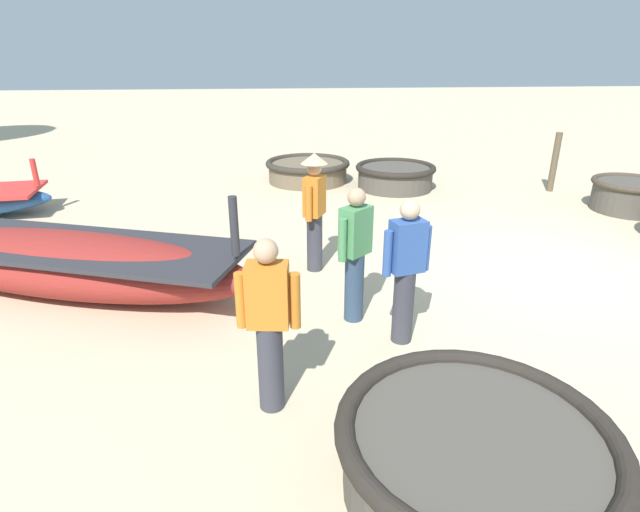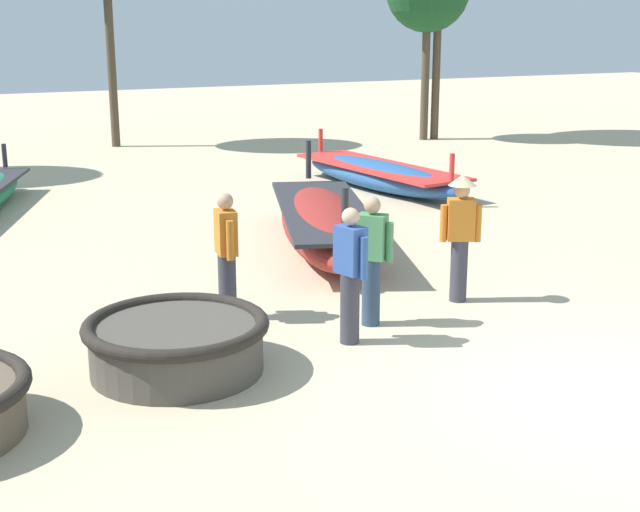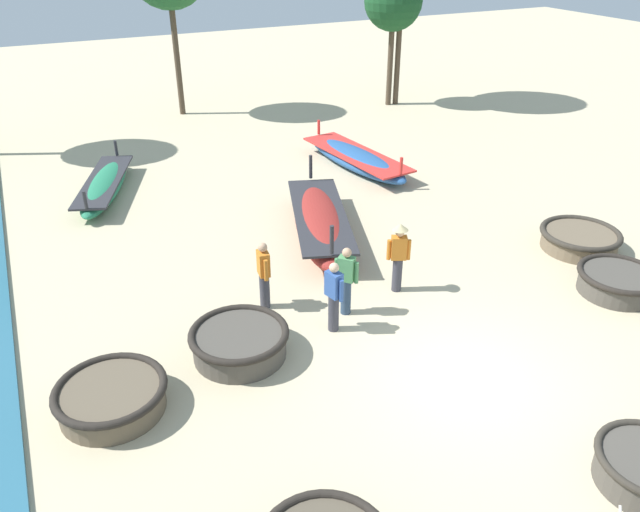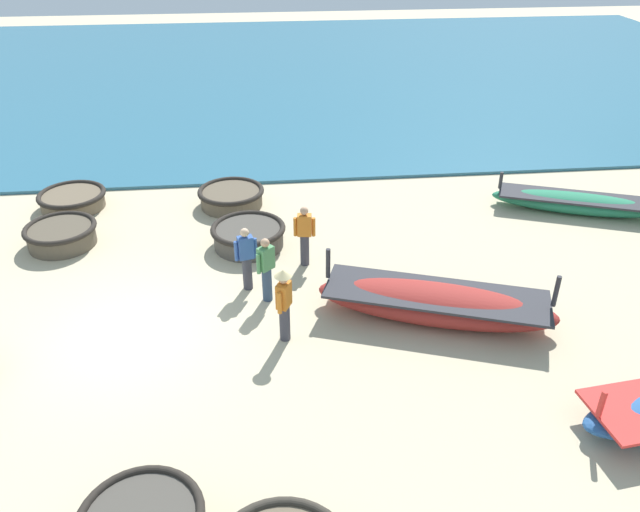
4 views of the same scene
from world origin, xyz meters
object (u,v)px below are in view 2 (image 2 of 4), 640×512
(fisherman_standing_left, at_px, (350,272))
(long_boat_ochre_hull, at_px, (379,174))
(coracle_nearest, at_px, (177,343))
(fisherman_crouching, at_px, (460,229))
(fisherman_with_hat, at_px, (226,253))
(long_boat_green_hull, at_px, (324,223))
(fisherman_hauling, at_px, (372,258))

(fisherman_standing_left, bearing_deg, long_boat_ochre_hull, 58.30)
(coracle_nearest, relative_size, fisherman_crouching, 1.16)
(coracle_nearest, xyz_separation_m, fisherman_with_hat, (1.07, 1.38, 0.52))
(long_boat_green_hull, xyz_separation_m, fisherman_crouching, (0.36, -3.24, 0.55))
(fisherman_crouching, bearing_deg, fisherman_hauling, -168.03)
(long_boat_ochre_hull, relative_size, fisherman_standing_left, 3.32)
(long_boat_green_hull, xyz_separation_m, fisherman_standing_left, (-1.63, -3.99, 0.43))
(fisherman_hauling, bearing_deg, long_boat_green_hull, 72.56)
(long_boat_green_hull, relative_size, fisherman_standing_left, 3.34)
(long_boat_green_hull, bearing_deg, fisherman_standing_left, -112.28)
(long_boat_ochre_hull, xyz_separation_m, fisherman_with_hat, (-5.94, -6.68, 0.53))
(long_boat_ochre_hull, bearing_deg, fisherman_with_hat, -131.66)
(long_boat_green_hull, height_order, fisherman_hauling, fisherman_hauling)
(fisherman_hauling, bearing_deg, coracle_nearest, -170.89)
(coracle_nearest, bearing_deg, fisherman_with_hat, 52.14)
(coracle_nearest, distance_m, fisherman_hauling, 2.62)
(fisherman_crouching, bearing_deg, coracle_nearest, -169.83)
(coracle_nearest, relative_size, fisherman_with_hat, 1.23)
(coracle_nearest, height_order, fisherman_with_hat, fisherman_with_hat)
(coracle_nearest, xyz_separation_m, fisherman_crouching, (4.02, 0.72, 0.64))
(fisherman_crouching, bearing_deg, fisherman_with_hat, 167.45)
(long_boat_ochre_hull, relative_size, fisherman_crouching, 3.12)
(fisherman_with_hat, bearing_deg, coracle_nearest, -127.86)
(fisherman_with_hat, height_order, fisherman_hauling, same)
(fisherman_standing_left, bearing_deg, fisherman_with_hat, 124.02)
(long_boat_ochre_hull, distance_m, fisherman_standing_left, 9.52)
(fisherman_hauling, bearing_deg, fisherman_standing_left, -139.81)
(long_boat_green_hull, distance_m, fisherman_standing_left, 4.33)
(long_boat_ochre_hull, xyz_separation_m, fisherman_crouching, (-3.00, -7.33, 0.65))
(long_boat_ochre_hull, height_order, fisherman_standing_left, fisherman_standing_left)
(coracle_nearest, height_order, long_boat_ochre_hull, long_boat_ochre_hull)
(coracle_nearest, xyz_separation_m, long_boat_ochre_hull, (7.01, 8.06, -0.01))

